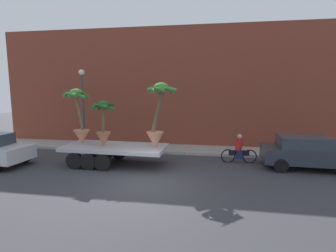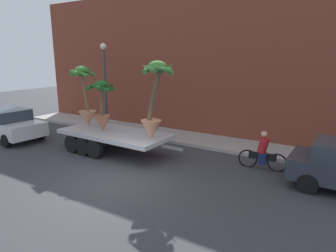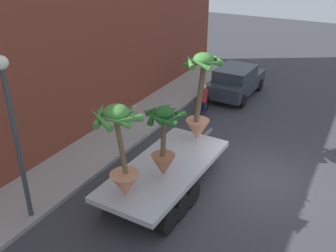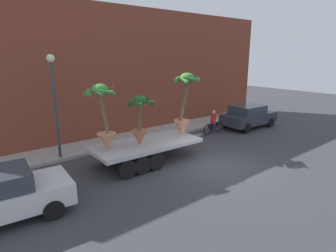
{
  "view_description": "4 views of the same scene",
  "coord_description": "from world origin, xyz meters",
  "px_view_note": "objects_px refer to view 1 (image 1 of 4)",
  "views": [
    {
      "loc": [
        2.6,
        -9.79,
        3.82
      ],
      "look_at": [
        0.39,
        3.03,
        1.96
      ],
      "focal_mm": 28.04,
      "sensor_mm": 36.0,
      "label": 1
    },
    {
      "loc": [
        6.47,
        -7.13,
        4.25
      ],
      "look_at": [
        0.23,
        3.05,
        1.42
      ],
      "focal_mm": 31.42,
      "sensor_mm": 36.0,
      "label": 2
    },
    {
      "loc": [
        -11.28,
        -2.58,
        7.51
      ],
      "look_at": [
        -0.62,
        3.25,
        1.53
      ],
      "focal_mm": 40.85,
      "sensor_mm": 36.0,
      "label": 3
    },
    {
      "loc": [
        -9.26,
        -7.86,
        4.96
      ],
      "look_at": [
        -0.85,
        2.56,
        1.53
      ],
      "focal_mm": 29.83,
      "sensor_mm": 36.0,
      "label": 4
    }
  ],
  "objects_px": {
    "flatbed_trailer": "(110,150)",
    "street_lamp": "(83,98)",
    "potted_palm_front": "(158,117)",
    "parked_car": "(306,152)",
    "potted_palm_rear": "(104,123)",
    "cyclist": "(239,150)",
    "potted_palm_middle": "(79,117)"
  },
  "relations": [
    {
      "from": "flatbed_trailer",
      "to": "street_lamp",
      "type": "bearing_deg",
      "value": 135.36
    },
    {
      "from": "flatbed_trailer",
      "to": "street_lamp",
      "type": "distance_m",
      "value": 4.73
    },
    {
      "from": "potted_palm_front",
      "to": "flatbed_trailer",
      "type": "bearing_deg",
      "value": 176.9
    },
    {
      "from": "flatbed_trailer",
      "to": "parked_car",
      "type": "relative_size",
      "value": 1.5
    },
    {
      "from": "potted_palm_front",
      "to": "parked_car",
      "type": "height_order",
      "value": "potted_palm_front"
    },
    {
      "from": "potted_palm_rear",
      "to": "street_lamp",
      "type": "distance_m",
      "value": 4.17
    },
    {
      "from": "potted_palm_rear",
      "to": "cyclist",
      "type": "xyz_separation_m",
      "value": [
        6.67,
        1.63,
        -1.49
      ]
    },
    {
      "from": "potted_palm_middle",
      "to": "parked_car",
      "type": "xyz_separation_m",
      "value": [
        11.23,
        0.69,
        -1.53
      ]
    },
    {
      "from": "potted_palm_middle",
      "to": "street_lamp",
      "type": "bearing_deg",
      "value": 113.51
    },
    {
      "from": "cyclist",
      "to": "street_lamp",
      "type": "bearing_deg",
      "value": 171.38
    },
    {
      "from": "cyclist",
      "to": "potted_palm_front",
      "type": "bearing_deg",
      "value": -158.59
    },
    {
      "from": "potted_palm_rear",
      "to": "parked_car",
      "type": "relative_size",
      "value": 0.55
    },
    {
      "from": "potted_palm_front",
      "to": "cyclist",
      "type": "distance_m",
      "value": 4.62
    },
    {
      "from": "potted_palm_middle",
      "to": "potted_palm_front",
      "type": "distance_m",
      "value": 4.24
    },
    {
      "from": "potted_palm_front",
      "to": "street_lamp",
      "type": "relative_size",
      "value": 0.65
    },
    {
      "from": "parked_car",
      "to": "street_lamp",
      "type": "distance_m",
      "value": 12.74
    },
    {
      "from": "flatbed_trailer",
      "to": "potted_palm_rear",
      "type": "relative_size",
      "value": 2.71
    },
    {
      "from": "potted_palm_rear",
      "to": "street_lamp",
      "type": "relative_size",
      "value": 0.47
    },
    {
      "from": "potted_palm_rear",
      "to": "potted_palm_middle",
      "type": "distance_m",
      "value": 1.59
    },
    {
      "from": "flatbed_trailer",
      "to": "cyclist",
      "type": "height_order",
      "value": "cyclist"
    },
    {
      "from": "potted_palm_rear",
      "to": "parked_car",
      "type": "height_order",
      "value": "potted_palm_rear"
    },
    {
      "from": "potted_palm_rear",
      "to": "parked_car",
      "type": "bearing_deg",
      "value": 6.68
    },
    {
      "from": "flatbed_trailer",
      "to": "potted_palm_rear",
      "type": "xyz_separation_m",
      "value": [
        -0.22,
        -0.22,
        1.41
      ]
    },
    {
      "from": "street_lamp",
      "to": "cyclist",
      "type": "bearing_deg",
      "value": -8.62
    },
    {
      "from": "flatbed_trailer",
      "to": "potted_palm_rear",
      "type": "height_order",
      "value": "potted_palm_rear"
    },
    {
      "from": "street_lamp",
      "to": "parked_car",
      "type": "bearing_deg",
      "value": -8.76
    },
    {
      "from": "parked_car",
      "to": "flatbed_trailer",
      "type": "bearing_deg",
      "value": -174.45
    },
    {
      "from": "potted_palm_rear",
      "to": "street_lamp",
      "type": "bearing_deg",
      "value": 130.99
    },
    {
      "from": "potted_palm_rear",
      "to": "street_lamp",
      "type": "height_order",
      "value": "street_lamp"
    },
    {
      "from": "potted_palm_rear",
      "to": "cyclist",
      "type": "distance_m",
      "value": 7.03
    },
    {
      "from": "flatbed_trailer",
      "to": "potted_palm_front",
      "type": "height_order",
      "value": "potted_palm_front"
    },
    {
      "from": "potted_palm_front",
      "to": "parked_car",
      "type": "distance_m",
      "value": 7.27
    }
  ]
}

